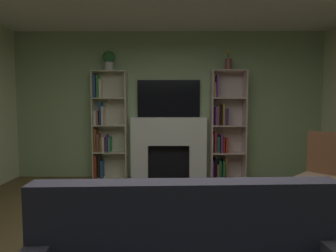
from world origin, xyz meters
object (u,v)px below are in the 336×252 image
Objects in this scene: bookshelf_left at (107,127)px; bookshelf_right at (223,130)px; vase_with_flowers at (228,64)px; coffee_table at (184,236)px; armchair at (331,176)px; tv at (169,99)px; potted_plant at (109,60)px; fireplace at (169,146)px.

bookshelf_left and bookshelf_right have the same top height.
coffee_table is (-0.95, -3.01, -1.75)m from vase_with_flowers.
vase_with_flowers is at bearing 114.92° from armchair.
armchair is at bearing 33.59° from coffee_table.
coffee_table is (0.13, -3.13, -1.13)m from tv.
vase_with_flowers is (1.08, -0.12, 0.62)m from tv.
bookshelf_right is (1.01, -0.10, -0.59)m from tv.
armchair is 2.16m from coffee_table.
potted_plant reaches higher than coffee_table.
fireplace is at bearing 179.24° from bookshelf_right.
bookshelf_right is at bearing 0.65° from potted_plant.
fireplace is 3.06m from coffee_table.
potted_plant is at bearing -173.68° from tv.
fireplace is 4.20× the size of potted_plant.
armchair is at bearing -31.31° from bookshelf_left.
armchair is (0.92, -1.85, -0.38)m from bookshelf_right.
bookshelf_left is at bearing 142.71° from potted_plant.
armchair is at bearing -31.16° from potted_plant.
potted_plant is 0.35× the size of armchair.
fireplace is 4.06× the size of vase_with_flowers.
coffee_table is (-0.88, -3.04, -0.54)m from bookshelf_right.
potted_plant is at bearing -179.35° from bookshelf_right.
fireplace is at bearing -0.94° from bookshelf_left.
potted_plant is 3.73m from coffee_table.
bookshelf_right is 5.42× the size of vase_with_flowers.
vase_with_flowers is at bearing -0.00° from potted_plant.
vase_with_flowers is at bearing -18.17° from bookshelf_right.
bookshelf_left is 2.17m from bookshelf_right.
bookshelf_right is 1.94× the size of armchair.
bookshelf_right is (1.01, -0.01, 0.30)m from fireplace.
potted_plant is (0.07, -0.06, 1.24)m from bookshelf_left.
potted_plant reaches higher than bookshelf_right.
vase_with_flowers reaches higher than potted_plant.
bookshelf_right reaches higher than coffee_table.
bookshelf_left reaches higher than fireplace.
vase_with_flowers is at bearing 72.51° from coffee_table.
potted_plant is at bearing 148.84° from armchair.
vase_with_flowers is 0.36× the size of armchair.
vase_with_flowers is (0.07, -0.02, 1.21)m from bookshelf_right.
armchair is (1.93, -1.86, -0.08)m from fireplace.
bookshelf_left is 2.42× the size of coffee_table.
coffee_table is at bearing -146.41° from armchair.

